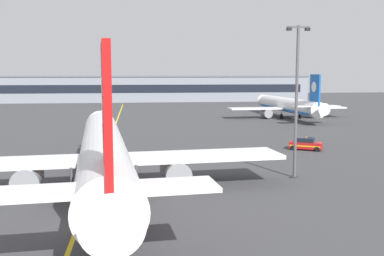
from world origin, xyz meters
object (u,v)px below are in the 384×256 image
(airliner_foreground, at_px, (103,153))
(airliner_background, at_px, (288,106))
(service_car_second, at_px, (306,144))
(apron_lamp_post, at_px, (296,100))
(safety_cone_by_nose_gear, at_px, (119,154))

(airliner_foreground, bearing_deg, airliner_background, 58.05)
(service_car_second, bearing_deg, apron_lamp_post, -115.08)
(service_car_second, distance_m, safety_cone_by_nose_gear, 24.66)
(airliner_foreground, relative_size, service_car_second, 9.16)
(airliner_foreground, xyz_separation_m, safety_cone_by_nose_gear, (0.63, 16.89, -3.11))
(apron_lamp_post, bearing_deg, airliner_background, 71.26)
(airliner_foreground, bearing_deg, apron_lamp_post, 9.31)
(apron_lamp_post, distance_m, safety_cone_by_nose_gear, 23.52)
(service_car_second, bearing_deg, safety_cone_by_nose_gear, -176.82)
(apron_lamp_post, xyz_separation_m, safety_cone_by_nose_gear, (-17.46, 13.92, -7.36))
(apron_lamp_post, height_order, service_car_second, apron_lamp_post)
(airliner_foreground, height_order, service_car_second, airliner_foreground)
(airliner_foreground, relative_size, apron_lamp_post, 2.84)
(apron_lamp_post, bearing_deg, airliner_foreground, -170.69)
(service_car_second, bearing_deg, airliner_background, 73.71)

